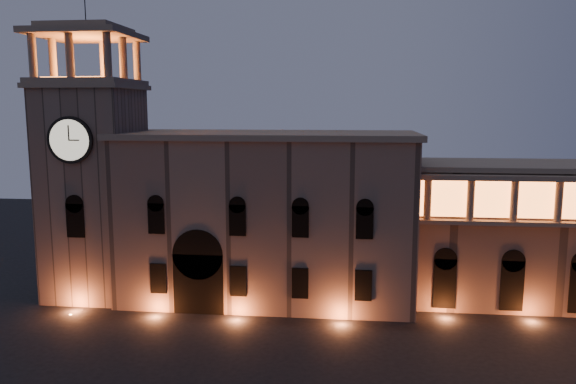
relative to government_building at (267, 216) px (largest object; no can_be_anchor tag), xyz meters
name	(u,v)px	position (x,y,z in m)	size (l,w,h in m)	color
government_building	(267,216)	(0.00, 0.00, 0.00)	(30.80, 12.80, 17.60)	#775E4E
clock_tower	(94,180)	(-18.42, -0.95, 3.73)	(9.80, 9.80, 32.40)	#775E4E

